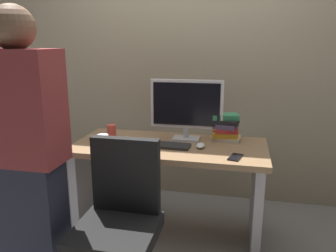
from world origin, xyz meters
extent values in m
plane|color=gray|center=(0.00, 0.00, 0.00)|extent=(9.00, 9.00, 0.00)
cube|color=tan|center=(0.00, 0.82, 1.50)|extent=(6.40, 0.10, 3.00)
cube|color=#93704C|center=(0.00, 0.00, 0.72)|extent=(1.39, 0.65, 0.04)
cube|color=#B2B2B7|center=(-0.64, 0.00, 0.35)|extent=(0.06, 0.57, 0.70)
cube|color=#B2B2B7|center=(0.64, 0.00, 0.35)|extent=(0.06, 0.57, 0.70)
cube|color=black|center=(-0.13, -0.77, 0.46)|extent=(0.44, 0.44, 0.08)
cube|color=black|center=(-0.13, -0.58, 0.72)|extent=(0.40, 0.06, 0.44)
cube|color=#262838|center=(-0.59, -0.82, 0.42)|extent=(0.34, 0.20, 0.85)
cube|color=maroon|center=(-0.59, -0.82, 1.14)|extent=(0.40, 0.24, 0.58)
sphere|color=brown|center=(-0.59, -0.82, 1.53)|extent=(0.22, 0.22, 0.22)
cube|color=silver|center=(0.10, 0.15, 0.74)|extent=(0.20, 0.14, 0.02)
cube|color=silver|center=(0.10, 0.15, 0.79)|extent=(0.04, 0.03, 0.08)
cube|color=silver|center=(0.10, 0.15, 1.01)|extent=(0.54, 0.04, 0.36)
cube|color=black|center=(0.10, 0.13, 1.01)|extent=(0.50, 0.01, 0.32)
cube|color=#262626|center=(-0.06, -0.06, 0.75)|extent=(0.43, 0.15, 0.02)
ellipsoid|color=white|center=(0.23, -0.03, 0.75)|extent=(0.06, 0.10, 0.03)
cylinder|color=silver|center=(-0.43, -0.20, 0.79)|extent=(0.08, 0.08, 0.10)
cylinder|color=#D84C3F|center=(-0.48, 0.09, 0.79)|extent=(0.07, 0.07, 0.10)
cube|color=beige|center=(0.40, 0.20, 0.75)|extent=(0.22, 0.18, 0.03)
cube|color=gold|center=(0.39, 0.19, 0.79)|extent=(0.20, 0.14, 0.04)
cube|color=red|center=(0.40, 0.19, 0.82)|extent=(0.17, 0.16, 0.03)
cube|color=#594C72|center=(0.39, 0.20, 0.85)|extent=(0.20, 0.19, 0.03)
cube|color=black|center=(0.39, 0.19, 0.88)|extent=(0.19, 0.16, 0.03)
cube|color=#338C59|center=(0.38, 0.20, 0.92)|extent=(0.21, 0.15, 0.04)
cube|color=black|center=(0.48, -0.19, 0.74)|extent=(0.10, 0.16, 0.01)
camera|label=1|loc=(0.50, -2.30, 1.46)|focal=36.19mm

